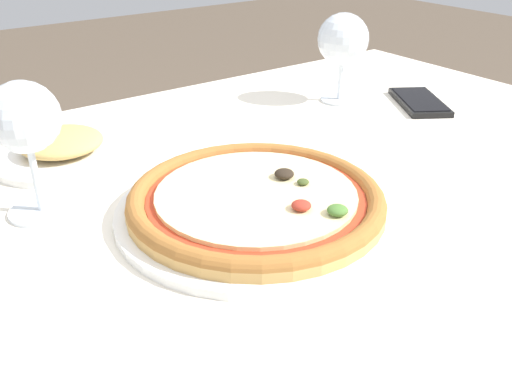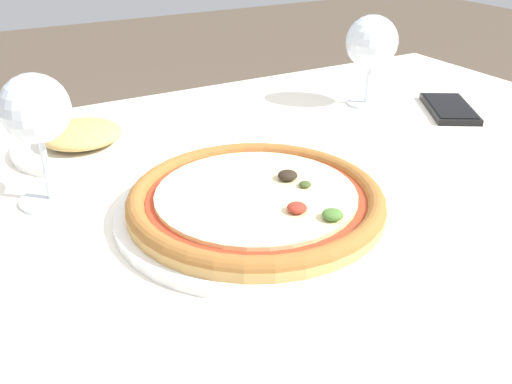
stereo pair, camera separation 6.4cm
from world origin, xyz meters
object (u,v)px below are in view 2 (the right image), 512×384
Objects in this scene: pizza_plate at (256,202)px; cell_phone at (449,108)px; dining_table at (316,249)px; wine_glass_far_left at (372,44)px; wine_glass_far_right at (36,113)px; side_plate at (82,140)px.

cell_phone is (0.46, 0.15, -0.01)m from pizza_plate.
wine_glass_far_left is (0.26, 0.22, 0.20)m from dining_table.
wine_glass_far_right is at bearing 157.21° from dining_table.
dining_table is 0.39m from cell_phone.
wine_glass_far_left is 0.17m from cell_phone.
wine_glass_far_right reaches higher than cell_phone.
dining_table is 0.40m from wine_glass_far_left.
wine_glass_far_right is 0.67m from cell_phone.
wine_glass_far_right reaches higher than wine_glass_far_left.
dining_table is 0.15m from pizza_plate.
cell_phone is 0.81× the size of side_plate.
wine_glass_far_left is 0.98× the size of wine_glass_far_right.
cell_phone is at bearing -0.17° from wine_glass_far_right.
pizza_plate is at bearing -167.25° from dining_table.
wine_glass_far_right is 0.98× the size of cell_phone.
cell_phone is 0.60m from side_plate.
dining_table is 6.05× the size of side_plate.
wine_glass_far_right is 0.18m from side_plate.
side_plate is at bearing 113.15° from pizza_plate.
dining_table is 3.71× the size of pizza_plate.
pizza_plate is 0.32m from side_plate.
wine_glass_far_left reaches higher than dining_table.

